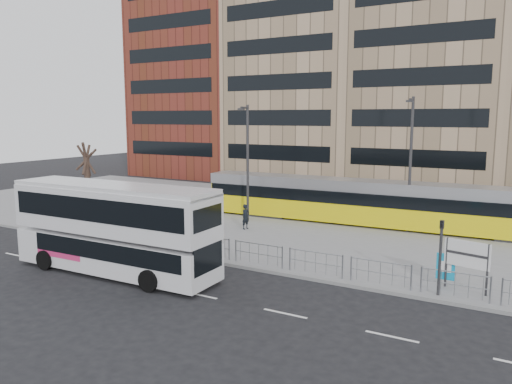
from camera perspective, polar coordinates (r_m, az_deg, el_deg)
The scene contains 16 objects.
ground at distance 25.45m, azimuth -4.83°, elevation -8.15°, with size 120.00×120.00×0.00m, color black.
plaza at distance 35.66m, azimuth 6.19°, elevation -3.17°, with size 64.00×24.00×0.15m, color gray.
kerb at distance 25.47m, azimuth -4.77°, elevation -7.96°, with size 64.00×0.25×0.17m, color gray.
building_row at distance 55.96m, azimuth 17.40°, elevation 13.97°, with size 70.40×18.40×31.20m.
pedestrian_barrier at distance 24.56m, azimuth -0.32°, elevation -6.36°, with size 32.07×0.07×1.10m.
road_markings at distance 21.84m, azimuth -8.70°, elevation -11.08°, with size 62.00×0.12×0.01m, color white.
double_decker_bus at distance 24.23m, azimuth -15.95°, elevation -3.73°, with size 10.64×2.91×4.23m.
tram at distance 33.87m, azimuth 14.27°, elevation -1.31°, with size 25.38×3.53×2.98m.
station_sign at distance 22.44m, azimuth 22.97°, elevation -6.80°, with size 1.82×0.49×2.13m.
ad_panel at distance 22.93m, azimuth 20.84°, elevation -8.03°, with size 0.76×0.07×1.42m.
pedestrian at distance 32.07m, azimuth -1.18°, elevation -2.84°, with size 0.59×0.39×1.61m, color black.
traffic_light_west at distance 30.46m, azimuth -12.56°, elevation -1.42°, with size 0.18×0.22×3.10m.
traffic_light_east at distance 21.42m, azimuth 20.35°, elevation -6.00°, with size 0.18×0.21×3.10m.
lamp_post_west at distance 34.54m, azimuth -1.00°, elevation 3.94°, with size 0.45×1.04×7.97m.
lamp_post_east at distance 32.16m, azimuth 17.23°, elevation 3.57°, with size 0.45×1.04×8.38m.
bare_tree at distance 40.84m, azimuth -18.93°, elevation 5.56°, with size 4.30×4.30×7.29m.
Camera 1 is at (13.90, -20.02, 7.33)m, focal length 35.00 mm.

